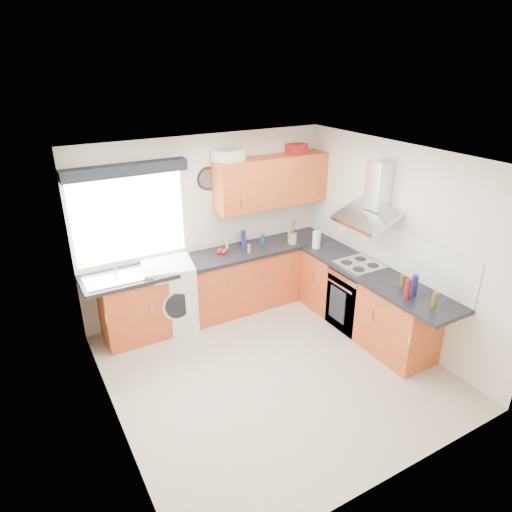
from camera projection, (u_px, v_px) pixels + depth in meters
ground_plane at (273, 370)px, 5.42m from camera, size 3.60×3.60×0.00m
ceiling at (277, 160)px, 4.41m from camera, size 3.60×3.60×0.02m
wall_back at (207, 226)px, 6.35m from camera, size 3.60×0.02×2.50m
wall_front at (399, 366)px, 3.49m from camera, size 3.60×0.02×2.50m
wall_left at (105, 319)px, 4.10m from camera, size 0.02×3.60×2.50m
wall_right at (396, 244)px, 5.73m from camera, size 0.02×3.60×2.50m
window at (130, 218)px, 5.74m from camera, size 1.40×0.02×1.10m
window_blind at (126, 170)px, 5.42m from camera, size 1.50×0.18×0.14m
splashback at (378, 242)px, 5.99m from camera, size 0.01×3.00×0.54m
base_cab_back at (211, 288)px, 6.40m from camera, size 3.00×0.58×0.86m
base_cab_corner at (305, 265)px, 7.12m from camera, size 0.60×0.60×0.86m
base_cab_right at (364, 302)px, 6.05m from camera, size 0.58×2.10×0.86m
worktop_back at (217, 257)px, 6.26m from camera, size 3.60×0.62×0.05m
worktop_right at (375, 275)px, 5.74m from camera, size 0.62×2.42×0.05m
sink at (119, 274)px, 5.63m from camera, size 0.84×0.46×0.10m
oven at (356, 297)px, 6.17m from camera, size 0.56×0.58×0.85m
hob_plate at (360, 264)px, 5.97m from camera, size 0.52×0.52×0.01m
extractor_hood at (372, 201)px, 5.67m from camera, size 0.52×0.78×0.66m
upper_cabinets at (272, 181)px, 6.42m from camera, size 1.70×0.35×0.70m
washing_machine at (170, 295)px, 6.12m from camera, size 0.76×0.74×0.95m
wall_clock at (209, 179)px, 6.09m from camera, size 0.32×0.04×0.32m
casserole at (229, 155)px, 5.98m from camera, size 0.42×0.35×0.15m
storage_box at (297, 148)px, 6.54m from camera, size 0.31×0.28×0.12m
utensil_pot at (293, 239)px, 6.62m from camera, size 0.12×0.12×0.16m
kitchen_roll at (316, 240)px, 6.45m from camera, size 0.13×0.13×0.25m
tomato_cluster at (222, 251)px, 6.31m from camera, size 0.17×0.17×0.06m
jar_0 at (249, 248)px, 6.31m from camera, size 0.04×0.04×0.13m
jar_1 at (243, 237)px, 6.60m from camera, size 0.07×0.07×0.20m
jar_2 at (263, 239)px, 6.61m from camera, size 0.07×0.07×0.15m
jar_3 at (289, 235)px, 6.61m from camera, size 0.04×0.04×0.25m
jar_4 at (227, 241)px, 6.46m from camera, size 0.05×0.05×0.22m
jar_5 at (244, 243)px, 6.49m from camera, size 0.07×0.07×0.13m
bottle_0 at (414, 285)px, 5.17m from camera, size 0.07×0.07×0.25m
bottle_1 at (408, 289)px, 5.10m from camera, size 0.07×0.07×0.24m
bottle_2 at (402, 281)px, 5.39m from camera, size 0.06×0.06×0.14m
bottle_3 at (435, 300)px, 4.94m from camera, size 0.06×0.06×0.18m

